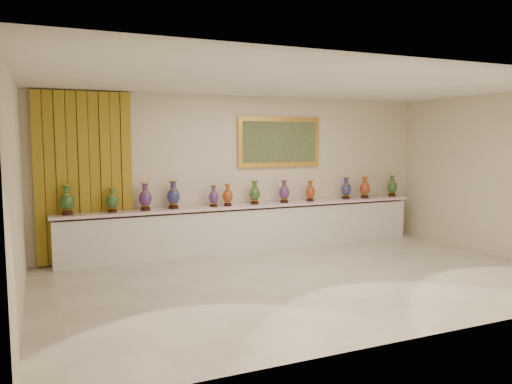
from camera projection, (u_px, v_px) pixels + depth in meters
ground at (307, 279)px, 7.74m from camera, size 8.00×8.00×0.00m
room at (120, 171)px, 8.83m from camera, size 8.00×8.00×8.00m
counter at (250, 228)px, 9.76m from camera, size 7.28×0.48×0.90m
vase_0 at (67, 201)px, 8.34m from camera, size 0.29×0.29×0.51m
vase_1 at (112, 201)px, 8.63m from camera, size 0.22×0.22×0.44m
vase_2 at (145, 198)px, 8.88m from camera, size 0.24×0.24×0.50m
vase_3 at (173, 196)px, 9.10m from camera, size 0.32×0.32×0.52m
vase_4 at (214, 197)px, 9.34m from camera, size 0.21×0.21×0.41m
vase_5 at (228, 196)px, 9.46m from camera, size 0.24×0.24×0.42m
vase_6 at (255, 194)px, 9.72m from camera, size 0.23×0.23×0.46m
vase_7 at (284, 192)px, 9.94m from camera, size 0.24×0.24×0.46m
vase_8 at (310, 192)px, 10.19m from camera, size 0.22×0.22×0.43m
vase_9 at (346, 189)px, 10.57m from camera, size 0.22×0.22×0.47m
vase_10 at (365, 188)px, 10.73m from camera, size 0.29×0.29×0.48m
vase_11 at (392, 187)px, 11.05m from camera, size 0.28×0.28×0.48m
label_card at (209, 208)px, 9.24m from camera, size 0.10×0.06×0.00m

